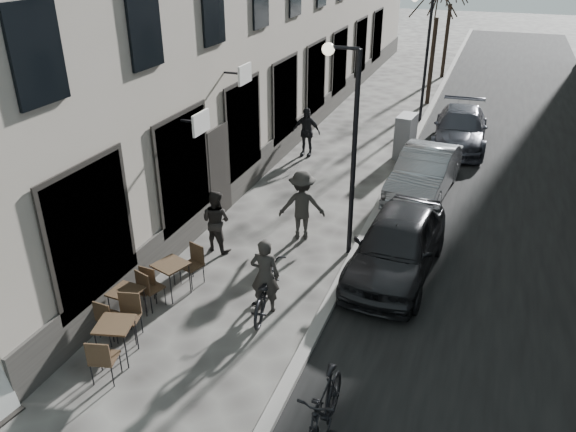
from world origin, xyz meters
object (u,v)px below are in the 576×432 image
Objects in this scene: streetlamp_far at (424,45)px; bistro_set_a at (117,337)px; streetlamp_near at (348,131)px; pedestrian_far at (306,132)px; car_mid at (425,172)px; bicycle at (265,289)px; bistro_set_c at (172,276)px; bistro_set_b at (127,302)px; moped at (323,411)px; pedestrian_mid at (302,205)px; pedestrian_near at (216,221)px; utility_cabinet at (405,136)px; car_far at (460,128)px; car_near at (397,245)px.

streetlamp_far is 3.10× the size of bistro_set_a.
pedestrian_far is (-3.08, 6.27, -2.28)m from streetlamp_near.
car_mid is at bearing -23.51° from pedestrian_far.
car_mid is at bearing -116.80° from bicycle.
streetlamp_far reaches higher than bistro_set_c.
streetlamp_near is 3.44× the size of bistro_set_b.
car_mid is 2.14× the size of moped.
bicycle is 1.06× the size of pedestrian_mid.
pedestrian_near is 0.37× the size of car_mid.
utility_cabinet is 0.87× the size of pedestrian_far.
pedestrian_mid is at bearing -95.90° from streetlamp_far.
streetlamp_far is 1.08× the size of car_far.
pedestrian_far is at bearing 108.62° from bistro_set_c.
car_far is (3.22, 8.94, -0.25)m from pedestrian_mid.
pedestrian_near is 11.45m from car_far.
bicycle reaches higher than bistro_set_b.
pedestrian_near reaches higher than bistro_set_b.
streetlamp_near is 3.12× the size of bistro_set_c.
bistro_set_a is 3.12m from bicycle.
bistro_set_a is (-2.88, -5.35, -2.68)m from streetlamp_near.
streetlamp_near is 6.53m from moped.
streetlamp_near and streetlamp_far have the same top height.
bicycle is 3.35m from car_near.
pedestrian_mid reaches higher than car_near.
car_far reaches higher than moped.
utility_cabinet reaches higher than bicycle.
pedestrian_mid reaches higher than car_mid.
pedestrian_mid is at bearing -132.85° from pedestrian_near.
bistro_set_c is at bearing 43.75° from pedestrian_mid.
pedestrian_mid is at bearing 164.80° from car_near.
pedestrian_mid is at bearing -72.13° from pedestrian_far.
streetlamp_near is 2.89× the size of pedestrian_far.
bicycle is at bearing -106.41° from streetlamp_near.
car_far is at bearing -105.76° from pedestrian_near.
pedestrian_mid is 0.42× the size of car_near.
bistro_set_c is at bearing -89.26° from pedestrian_far.
bistro_set_c is 1.02× the size of pedestrian_near.
pedestrian_near is 6.49m from moped.
car_mid is at bearing -119.42° from pedestrian_near.
car_near is (4.52, -6.81, -0.13)m from pedestrian_far.
car_near is (4.31, 4.81, 0.27)m from bistro_set_a.
pedestrian_mid reaches higher than moped.
bistro_set_a is at bearing -108.39° from car_mid.
car_near is at bearing -143.11° from bicycle.
moped reaches higher than bistro_set_b.
streetlamp_near reaches higher than bicycle.
moped is (4.17, -0.52, 0.12)m from bistro_set_a.
pedestrian_near is 0.91× the size of pedestrian_far.
moped is at bearing -21.53° from bistro_set_a.
pedestrian_near is at bearing 87.31° from bistro_set_b.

